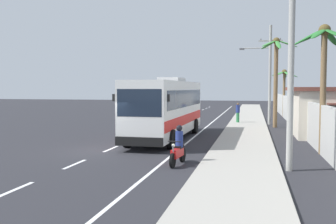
% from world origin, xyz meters
% --- Properties ---
extents(ground_plane, '(160.00, 160.00, 0.00)m').
position_xyz_m(ground_plane, '(0.00, 0.00, 0.00)').
color(ground_plane, '#28282D').
extents(sidewalk_kerb, '(3.20, 90.00, 0.14)m').
position_xyz_m(sidewalk_kerb, '(6.80, 10.00, 0.07)').
color(sidewalk_kerb, '#A8A399').
rests_on(sidewalk_kerb, ground).
extents(lane_markings, '(3.69, 71.00, 0.01)m').
position_xyz_m(lane_markings, '(2.27, 14.33, 0.00)').
color(lane_markings, white).
rests_on(lane_markings, ground).
extents(boundary_wall, '(0.24, 60.00, 2.39)m').
position_xyz_m(boundary_wall, '(10.60, 14.00, 1.19)').
color(boundary_wall, '#B2B2AD').
rests_on(boundary_wall, ground).
extents(coach_bus_foreground, '(3.04, 11.34, 3.89)m').
position_xyz_m(coach_bus_foreground, '(1.98, 5.32, 2.02)').
color(coach_bus_foreground, silver).
rests_on(coach_bus_foreground, ground).
extents(motorcycle_beside_bus, '(0.56, 1.96, 1.65)m').
position_xyz_m(motorcycle_beside_bus, '(4.26, -2.52, 0.67)').
color(motorcycle_beside_bus, black).
rests_on(motorcycle_beside_bus, ground).
extents(pedestrian_near_kerb, '(0.36, 0.36, 1.74)m').
position_xyz_m(pedestrian_near_kerb, '(5.94, 16.58, 1.05)').
color(pedestrian_near_kerb, '#2D7A47').
rests_on(pedestrian_near_kerb, sidewalk_kerb).
extents(utility_pole_nearest, '(3.47, 0.24, 9.63)m').
position_xyz_m(utility_pole_nearest, '(8.61, -2.77, 5.10)').
color(utility_pole_nearest, '#9E9E99').
rests_on(utility_pole_nearest, ground).
extents(utility_pole_mid, '(3.67, 0.24, 8.66)m').
position_xyz_m(utility_pole_mid, '(8.56, 16.54, 4.64)').
color(utility_pole_mid, '#9E9E99').
rests_on(utility_pole_mid, ground).
extents(palm_nearest, '(2.85, 2.96, 5.27)m').
position_xyz_m(palm_nearest, '(10.57, 26.10, 3.86)').
color(palm_nearest, brown).
rests_on(palm_nearest, ground).
extents(palm_second, '(2.97, 3.23, 7.28)m').
position_xyz_m(palm_second, '(9.02, 14.07, 4.89)').
color(palm_second, brown).
rests_on(palm_second, ground).
extents(palm_third, '(3.09, 3.00, 6.25)m').
position_xyz_m(palm_third, '(10.56, 1.47, 4.57)').
color(palm_third, brown).
rests_on(palm_third, ground).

